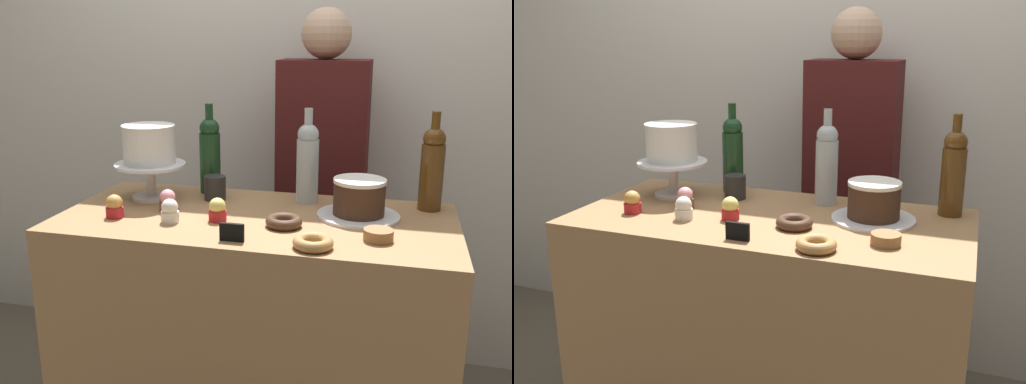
% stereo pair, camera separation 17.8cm
% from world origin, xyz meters
% --- Properties ---
extents(back_wall, '(6.00, 0.05, 2.60)m').
position_xyz_m(back_wall, '(0.00, 0.88, 1.30)').
color(back_wall, silver).
rests_on(back_wall, ground_plane).
extents(display_counter, '(1.25, 0.61, 0.93)m').
position_xyz_m(display_counter, '(0.00, 0.00, 0.47)').
color(display_counter, '#997047').
rests_on(display_counter, ground_plane).
extents(cake_stand_pedestal, '(0.25, 0.25, 0.13)m').
position_xyz_m(cake_stand_pedestal, '(-0.41, 0.11, 1.02)').
color(cake_stand_pedestal, silver).
rests_on(cake_stand_pedestal, display_counter).
extents(white_layer_cake, '(0.18, 0.18, 0.13)m').
position_xyz_m(white_layer_cake, '(-0.41, 0.11, 1.13)').
color(white_layer_cake, white).
rests_on(white_layer_cake, cake_stand_pedestal).
extents(silver_serving_platter, '(0.26, 0.26, 0.01)m').
position_xyz_m(silver_serving_platter, '(0.32, 0.07, 0.94)').
color(silver_serving_platter, white).
rests_on(silver_serving_platter, display_counter).
extents(chocolate_round_cake, '(0.16, 0.16, 0.12)m').
position_xyz_m(chocolate_round_cake, '(0.32, 0.07, 1.00)').
color(chocolate_round_cake, '#3D2619').
rests_on(chocolate_round_cake, silver_serving_platter).
extents(wine_bottle_clear, '(0.08, 0.08, 0.33)m').
position_xyz_m(wine_bottle_clear, '(0.13, 0.20, 1.08)').
color(wine_bottle_clear, '#B2BCC1').
rests_on(wine_bottle_clear, display_counter).
extents(wine_bottle_green, '(0.08, 0.08, 0.33)m').
position_xyz_m(wine_bottle_green, '(-0.24, 0.24, 1.08)').
color(wine_bottle_green, '#193D1E').
rests_on(wine_bottle_green, display_counter).
extents(wine_bottle_amber, '(0.08, 0.08, 0.33)m').
position_xyz_m(wine_bottle_amber, '(0.54, 0.21, 1.08)').
color(wine_bottle_amber, '#5B3814').
rests_on(wine_bottle_amber, display_counter).
extents(cupcake_strawberry, '(0.06, 0.06, 0.07)m').
position_xyz_m(cupcake_strawberry, '(-0.29, -0.02, 0.97)').
color(cupcake_strawberry, brown).
rests_on(cupcake_strawberry, display_counter).
extents(cupcake_lemon, '(0.06, 0.06, 0.07)m').
position_xyz_m(cupcake_lemon, '(-0.10, -0.08, 0.97)').
color(cupcake_lemon, red).
rests_on(cupcake_lemon, display_counter).
extents(cupcake_vanilla, '(0.06, 0.06, 0.07)m').
position_xyz_m(cupcake_vanilla, '(-0.24, -0.13, 0.97)').
color(cupcake_vanilla, white).
rests_on(cupcake_vanilla, display_counter).
extents(cupcake_caramel, '(0.06, 0.06, 0.07)m').
position_xyz_m(cupcake_caramel, '(-0.43, -0.12, 0.97)').
color(cupcake_caramel, red).
rests_on(cupcake_caramel, display_counter).
extents(donut_chocolate, '(0.11, 0.11, 0.03)m').
position_xyz_m(donut_chocolate, '(0.11, -0.08, 0.95)').
color(donut_chocolate, '#472D1E').
rests_on(donut_chocolate, display_counter).
extents(donut_maple, '(0.11, 0.11, 0.03)m').
position_xyz_m(donut_maple, '(0.22, -0.24, 0.95)').
color(donut_maple, '#B27F47').
rests_on(donut_maple, display_counter).
extents(cookie_stack, '(0.08, 0.08, 0.03)m').
position_xyz_m(cookie_stack, '(0.39, -0.13, 0.95)').
color(cookie_stack, olive).
rests_on(cookie_stack, display_counter).
extents(price_sign_chalkboard, '(0.07, 0.01, 0.05)m').
position_xyz_m(price_sign_chalkboard, '(-0.01, -0.24, 0.96)').
color(price_sign_chalkboard, black).
rests_on(price_sign_chalkboard, display_counter).
extents(coffee_cup_ceramic, '(0.08, 0.08, 0.08)m').
position_xyz_m(coffee_cup_ceramic, '(-0.19, 0.15, 0.97)').
color(coffee_cup_ceramic, '#282828').
rests_on(coffee_cup_ceramic, display_counter).
extents(barista_figure, '(0.36, 0.22, 1.60)m').
position_xyz_m(barista_figure, '(0.12, 0.63, 0.84)').
color(barista_figure, black).
rests_on(barista_figure, ground_plane).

